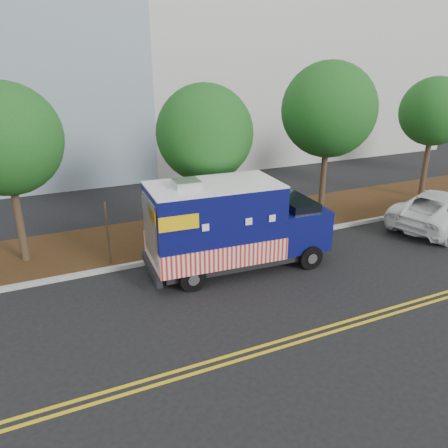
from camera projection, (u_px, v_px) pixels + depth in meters
name	position (u px, v px, depth m)	size (l,w,h in m)	color
ground	(202.00, 272.00, 15.00)	(120.00, 120.00, 0.00)	black
curb	(188.00, 255.00, 16.17)	(120.00, 0.18, 0.15)	#9E9E99
mulch_strip	(171.00, 235.00, 17.95)	(120.00, 4.00, 0.15)	black
centerline_near	(267.00, 345.00, 11.22)	(120.00, 0.10, 0.01)	gold
centerline_far	(272.00, 350.00, 11.01)	(120.00, 0.10, 0.01)	gold
tree_a	(5.00, 140.00, 14.08)	(3.69, 3.69, 6.29)	#38281C
tree_b	(205.00, 133.00, 16.46)	(3.68, 3.68, 6.08)	#38281C
tree_c	(329.00, 110.00, 18.26)	(3.98, 3.98, 6.84)	#38281C
tree_d	(434.00, 112.00, 21.11)	(3.28, 3.28, 6.10)	#38281C
sign_post	(108.00, 235.00, 14.97)	(0.06, 0.06, 2.40)	#473828
food_truck	(230.00, 228.00, 14.80)	(6.43, 2.74, 3.32)	black
white_car	(442.00, 209.00, 18.84)	(2.60, 5.64, 1.57)	white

